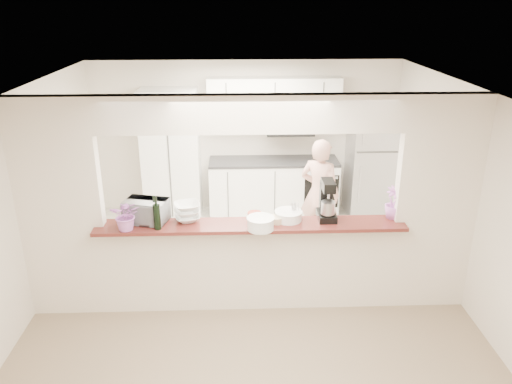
{
  "coord_description": "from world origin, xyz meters",
  "views": [
    {
      "loc": [
        -0.13,
        -5.02,
        3.4
      ],
      "look_at": [
        0.07,
        0.3,
        1.33
      ],
      "focal_mm": 35.0,
      "sensor_mm": 36.0,
      "label": 1
    }
  ],
  "objects_px": {
    "toaster_oven": "(146,211)",
    "person": "(319,194)",
    "refrigerator": "(372,165)",
    "stand_mixer": "(327,201)"
  },
  "relations": [
    {
      "from": "toaster_oven",
      "to": "refrigerator",
      "type": "bearing_deg",
      "value": 53.12
    },
    {
      "from": "toaster_oven",
      "to": "person",
      "type": "xyz_separation_m",
      "value": [
        2.17,
        1.47,
        -0.42
      ]
    },
    {
      "from": "stand_mixer",
      "to": "person",
      "type": "height_order",
      "value": "person"
    },
    {
      "from": "refrigerator",
      "to": "person",
      "type": "height_order",
      "value": "refrigerator"
    },
    {
      "from": "toaster_oven",
      "to": "person",
      "type": "distance_m",
      "value": 2.65
    },
    {
      "from": "toaster_oven",
      "to": "person",
      "type": "height_order",
      "value": "person"
    },
    {
      "from": "stand_mixer",
      "to": "refrigerator",
      "type": "bearing_deg",
      "value": 65.09
    },
    {
      "from": "toaster_oven",
      "to": "stand_mixer",
      "type": "bearing_deg",
      "value": 14.47
    },
    {
      "from": "refrigerator",
      "to": "stand_mixer",
      "type": "relative_size",
      "value": 3.71
    },
    {
      "from": "refrigerator",
      "to": "toaster_oven",
      "type": "xyz_separation_m",
      "value": [
        -3.2,
        -2.6,
        0.37
      ]
    }
  ]
}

